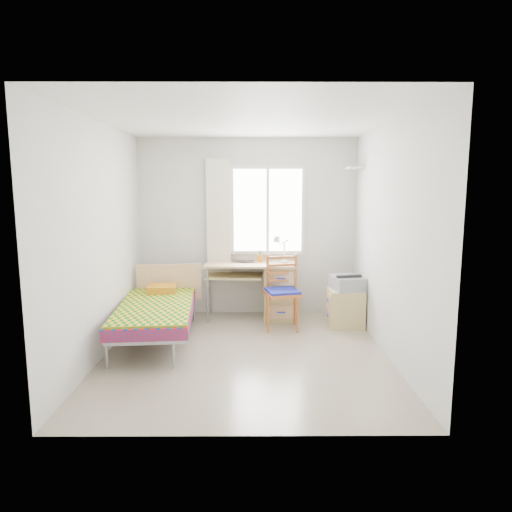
{
  "coord_description": "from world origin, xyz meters",
  "views": [
    {
      "loc": [
        0.1,
        -5.0,
        1.89
      ],
      "look_at": [
        0.12,
        0.55,
        1.05
      ],
      "focal_mm": 32.0,
      "sensor_mm": 36.0,
      "label": 1
    }
  ],
  "objects": [
    {
      "name": "book",
      "position": [
        -0.18,
        1.46,
        0.59
      ],
      "size": [
        0.25,
        0.29,
        0.02
      ],
      "primitive_type": "imported",
      "rotation": [
        0.0,
        0.0,
        0.43
      ],
      "color": "gray",
      "rests_on": "desk"
    },
    {
      "name": "desk",
      "position": [
        0.4,
        1.45,
        0.44
      ],
      "size": [
        1.33,
        0.66,
        0.81
      ],
      "rotation": [
        0.0,
        0.0,
        -0.05
      ],
      "color": "tan",
      "rests_on": "floor"
    },
    {
      "name": "bed",
      "position": [
        -1.1,
        0.48,
        0.4
      ],
      "size": [
        1.04,
        1.96,
        0.82
      ],
      "rotation": [
        0.0,
        0.0,
        0.09
      ],
      "color": "gray",
      "rests_on": "floor"
    },
    {
      "name": "wall_back",
      "position": [
        0.0,
        1.75,
        1.3
      ],
      "size": [
        3.2,
        0.0,
        3.2
      ],
      "primitive_type": "plane",
      "rotation": [
        1.57,
        0.0,
        0.0
      ],
      "color": "silver",
      "rests_on": "ground"
    },
    {
      "name": "curtain",
      "position": [
        -0.42,
        1.68,
        1.45
      ],
      "size": [
        0.35,
        0.05,
        1.7
      ],
      "primitive_type": "cube",
      "color": "white",
      "rests_on": "wall_back"
    },
    {
      "name": "chair",
      "position": [
        0.48,
        0.99,
        0.56
      ],
      "size": [
        0.51,
        0.51,
        0.99
      ],
      "rotation": [
        0.0,
        0.0,
        0.22
      ],
      "color": "#B04B22",
      "rests_on": "floor"
    },
    {
      "name": "task_lamp",
      "position": [
        0.47,
        1.36,
        1.06
      ],
      "size": [
        0.22,
        0.32,
        0.4
      ],
      "rotation": [
        0.0,
        0.0,
        0.2
      ],
      "color": "white",
      "rests_on": "desk"
    },
    {
      "name": "ceiling",
      "position": [
        0.0,
        0.0,
        2.6
      ],
      "size": [
        3.5,
        3.5,
        0.0
      ],
      "primitive_type": "plane",
      "rotation": [
        3.14,
        0.0,
        0.0
      ],
      "color": "white",
      "rests_on": "wall_back"
    },
    {
      "name": "floor",
      "position": [
        0.0,
        0.0,
        0.0
      ],
      "size": [
        3.5,
        3.5,
        0.0
      ],
      "primitive_type": "plane",
      "color": "#BCAD93",
      "rests_on": "ground"
    },
    {
      "name": "wall_right",
      "position": [
        1.6,
        0.0,
        1.3
      ],
      "size": [
        0.0,
        3.5,
        3.5
      ],
      "primitive_type": "plane",
      "rotation": [
        1.57,
        0.0,
        -1.57
      ],
      "color": "silver",
      "rests_on": "ground"
    },
    {
      "name": "printer",
      "position": [
        1.36,
        1.06,
        0.61
      ],
      "size": [
        0.46,
        0.51,
        0.19
      ],
      "rotation": [
        0.0,
        0.0,
        0.19
      ],
      "color": "#93949A",
      "rests_on": "cabinet"
    },
    {
      "name": "wall_left",
      "position": [
        -1.6,
        0.0,
        1.3
      ],
      "size": [
        0.0,
        3.5,
        3.5
      ],
      "primitive_type": "plane",
      "rotation": [
        1.57,
        0.0,
        1.57
      ],
      "color": "silver",
      "rests_on": "ground"
    },
    {
      "name": "floating_shelf",
      "position": [
        1.49,
        1.4,
        2.15
      ],
      "size": [
        0.2,
        0.32,
        0.03
      ],
      "primitive_type": "cube",
      "color": "white",
      "rests_on": "wall_right"
    },
    {
      "name": "pen_cup",
      "position": [
        0.19,
        1.57,
        0.86
      ],
      "size": [
        0.09,
        0.09,
        0.1
      ],
      "primitive_type": "cylinder",
      "rotation": [
        0.0,
        0.0,
        -0.11
      ],
      "color": "orange",
      "rests_on": "desk"
    },
    {
      "name": "window",
      "position": [
        0.3,
        1.73,
        1.55
      ],
      "size": [
        1.1,
        0.04,
        1.3
      ],
      "color": "white",
      "rests_on": "wall_back"
    },
    {
      "name": "laptop",
      "position": [
        -0.07,
        1.49,
        0.82
      ],
      "size": [
        0.36,
        0.26,
        0.03
      ],
      "primitive_type": "imported",
      "rotation": [
        0.0,
        0.0,
        -0.13
      ],
      "color": "black",
      "rests_on": "desk"
    },
    {
      "name": "cabinet",
      "position": [
        1.35,
        1.04,
        0.26
      ],
      "size": [
        0.48,
        0.43,
        0.51
      ],
      "rotation": [
        0.0,
        0.0,
        -0.02
      ],
      "color": "tan",
      "rests_on": "floor"
    }
  ]
}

